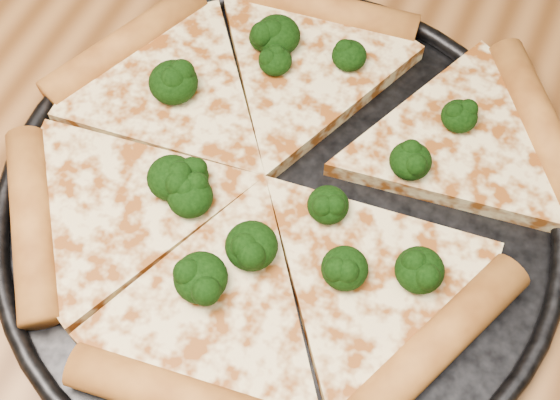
% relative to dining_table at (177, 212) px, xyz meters
% --- Properties ---
extents(dining_table, '(1.20, 0.90, 0.75)m').
position_rel_dining_table_xyz_m(dining_table, '(0.00, 0.00, 0.00)').
color(dining_table, '#925C2D').
rests_on(dining_table, ground).
extents(pizza_pan, '(0.41, 0.41, 0.02)m').
position_rel_dining_table_xyz_m(pizza_pan, '(0.10, -0.01, 0.10)').
color(pizza_pan, black).
rests_on(pizza_pan, dining_table).
extents(pizza, '(0.42, 0.39, 0.03)m').
position_rel_dining_table_xyz_m(pizza, '(0.09, 0.01, 0.11)').
color(pizza, '#F8DF97').
rests_on(pizza, pizza_pan).
extents(broccoli_florets, '(0.26, 0.25, 0.03)m').
position_rel_dining_table_xyz_m(broccoli_florets, '(0.09, 0.01, 0.12)').
color(broccoli_florets, black).
rests_on(broccoli_florets, pizza).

